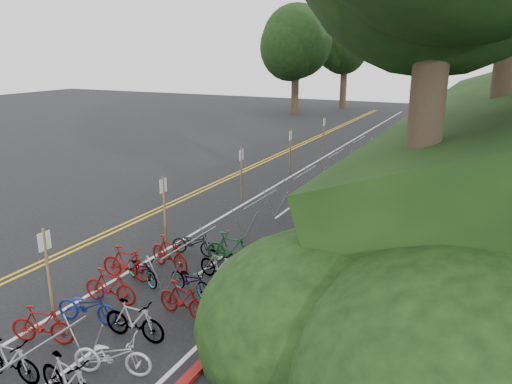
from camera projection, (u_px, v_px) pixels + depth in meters
ground at (45, 298)px, 14.13m from camera, size 120.00×120.00×0.00m
road_markings at (233, 205)px, 22.60m from camera, size 7.47×80.00×0.01m
red_curb at (354, 207)px, 22.11m from camera, size 0.25×28.00×0.10m
bike_rack_front at (30, 367)px, 9.61m from camera, size 1.16×3.05×1.20m
bike_racks_rest at (305, 178)px, 23.89m from camera, size 1.14×23.00×1.17m
signpost_near at (47, 264)px, 13.13m from camera, size 0.08×0.40×2.34m
signposts_rest at (268, 158)px, 25.60m from camera, size 0.08×18.40×2.50m
bike_front at (127, 263)px, 15.16m from camera, size 0.61×1.79×1.06m
bike_valet at (145, 292)px, 13.45m from camera, size 3.35×9.13×1.10m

